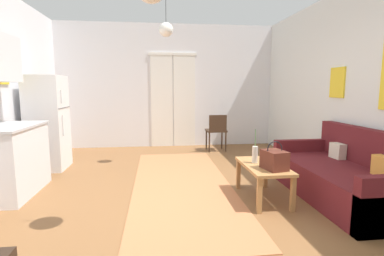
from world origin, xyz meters
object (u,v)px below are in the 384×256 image
Objects in this scene: couch at (347,178)px; pendant_lamp_far at (166,30)px; handbag at (274,160)px; accent_chair at (217,130)px; refrigerator at (48,123)px; bamboo_vase at (255,154)px; coffee_table at (263,170)px.

pendant_lamp_far is at bearing 139.17° from couch.
accent_chair is (-0.05, 3.01, -0.08)m from handbag.
accent_chair is at bearing 18.06° from refrigerator.
couch is 3.53m from pendant_lamp_far.
accent_chair is at bearing 43.30° from pendant_lamp_far.
pendant_lamp_far is (-1.16, 1.96, 1.80)m from handbag.
accent_chair reaches higher than handbag.
handbag is (0.13, -0.31, 0.01)m from bamboo_vase.
pendant_lamp_far is at bearing 42.14° from accent_chair.
refrigerator is at bearing 150.35° from coffee_table.
couch is 3.27× the size of pendant_lamp_far.
bamboo_vase is (-0.08, 0.10, 0.17)m from coffee_table.
couch is 1.24× the size of refrigerator.
handbag is (0.05, -0.21, 0.18)m from coffee_table.
couch is at bearing -6.22° from coffee_table.
couch reaches higher than coffee_table.
couch is at bearing -40.83° from pendant_lamp_far.
handbag is at bearing -32.13° from refrigerator.
refrigerator is 3.29m from accent_chair.
pendant_lamp_far reaches higher than bamboo_vase.
coffee_table is (-1.04, 0.11, 0.11)m from couch.
coffee_table is 2.86m from pendant_lamp_far.
bamboo_vase is 0.72× the size of pendant_lamp_far.
pendant_lamp_far is (-1.11, 1.75, 1.98)m from coffee_table.
bamboo_vase reaches higher than coffee_table.
handbag is at bearing 89.84° from accent_chair.
coffee_table is 1.51× the size of pendant_lamp_far.
bamboo_vase reaches higher than accent_chair.
refrigerator is (-4.16, 1.89, 0.52)m from couch.
couch is 4.60m from refrigerator.
bamboo_vase is (-1.12, 0.21, 0.28)m from couch.
bamboo_vase is 0.33m from handbag.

